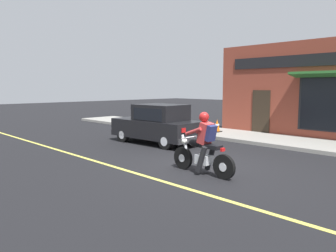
# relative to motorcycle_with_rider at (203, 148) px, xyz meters

# --- Properties ---
(ground_plane) EXTENTS (80.00, 80.00, 0.00)m
(ground_plane) POSITION_rel_motorcycle_with_rider_xyz_m (0.58, 0.51, -0.68)
(ground_plane) COLOR black
(sidewalk_curb) EXTENTS (2.60, 22.00, 0.14)m
(sidewalk_curb) POSITION_rel_motorcycle_with_rider_xyz_m (6.01, 3.51, -0.61)
(sidewalk_curb) COLOR gray
(sidewalk_curb) RESTS_ON ground
(lane_stripe) EXTENTS (0.12, 19.80, 0.01)m
(lane_stripe) POSITION_rel_motorcycle_with_rider_xyz_m (-1.22, 3.51, -0.67)
(lane_stripe) COLOR #D1C64C
(lane_stripe) RESTS_ON ground
(storefront_building) EXTENTS (1.25, 9.86, 4.20)m
(storefront_building) POSITION_rel_motorcycle_with_rider_xyz_m (7.54, -0.20, 1.43)
(storefront_building) COLOR brown
(storefront_building) RESTS_ON ground
(motorcycle_with_rider) EXTENTS (0.56, 2.02, 1.62)m
(motorcycle_with_rider) POSITION_rel_motorcycle_with_rider_xyz_m (0.00, 0.00, 0.00)
(motorcycle_with_rider) COLOR black
(motorcycle_with_rider) RESTS_ON ground
(car_hatchback) EXTENTS (1.82, 3.86, 1.57)m
(car_hatchback) POSITION_rel_motorcycle_with_rider_xyz_m (2.29, 4.26, 0.09)
(car_hatchback) COLOR black
(car_hatchback) RESTS_ON ground
(traffic_cone) EXTENTS (0.36, 0.36, 0.60)m
(traffic_cone) POSITION_rel_motorcycle_with_rider_xyz_m (5.91, 4.04, -0.25)
(traffic_cone) COLOR black
(traffic_cone) RESTS_ON sidewalk_curb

